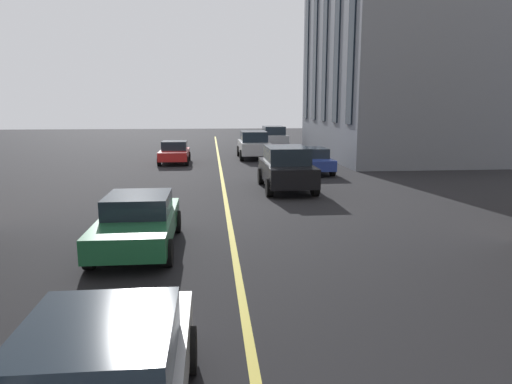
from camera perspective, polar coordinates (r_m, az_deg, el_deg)
The scene contains 8 objects.
lane_centre_line at distance 16.14m, azimuth -3.51°, elevation -2.39°, with size 80.00×0.16×0.01m.
car_silver_parked_a at distance 32.45m, azimuth -0.29°, elevation 5.86°, with size 4.70×2.14×1.88m.
car_blue_trailing at distance 25.65m, azimuth 6.73°, elevation 3.95°, with size 4.40×1.95×1.37m.
car_black_oncoming at distance 20.22m, azimuth 3.75°, elevation 3.00°, with size 4.70×2.14×1.88m.
car_red_near at distance 30.10m, azimuth -9.97°, elevation 4.82°, with size 3.90×1.89×1.40m.
car_green_mid at distance 12.26m, azimuth -14.27°, elevation -3.50°, with size 4.40×1.95×1.37m.
car_silver_parked_b at distance 40.51m, azimuth 2.18°, elevation 6.78°, with size 4.70×2.14×1.88m.
building_right_near at distance 35.86m, azimuth 17.62°, elevation 18.92°, with size 15.51×11.08×18.26m.
Camera 1 is at (4.28, 0.54, 3.61)m, focal length 32.60 mm.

